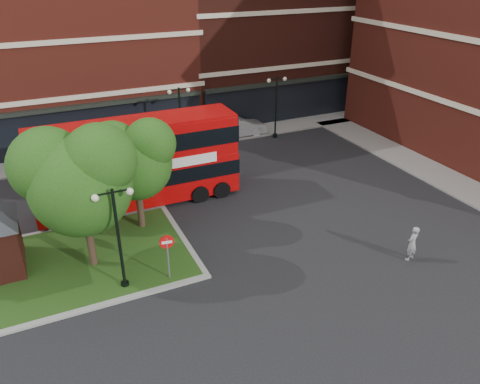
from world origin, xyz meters
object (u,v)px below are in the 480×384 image
woman (412,243)px  car_white (238,127)px  bus (137,157)px  car_silver (94,151)px

woman → car_white: woman is taller
bus → woman: bus is taller
bus → woman: 15.72m
bus → car_white: bearing=39.1°
bus → car_white: size_ratio=2.49×
bus → car_silver: size_ratio=3.03×
bus → car_white: bus is taller
car_silver → car_white: car_white is taller
car_silver → woman: bearing=-140.7°
car_silver → car_white: size_ratio=0.82×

